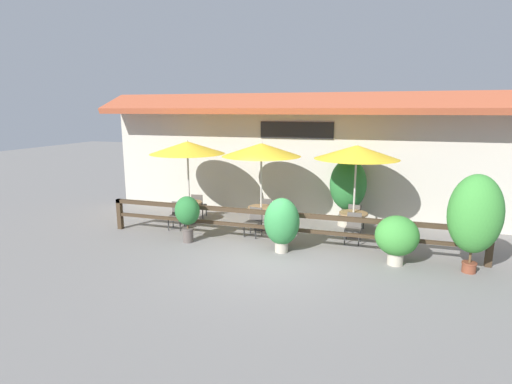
% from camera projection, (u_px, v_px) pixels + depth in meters
% --- Properties ---
extents(ground_plane, '(60.00, 60.00, 0.00)m').
position_uv_depth(ground_plane, '(269.00, 258.00, 10.05)').
color(ground_plane, slate).
extents(building_facade, '(14.28, 1.49, 4.23)m').
position_uv_depth(building_facade, '(302.00, 155.00, 13.44)').
color(building_facade, '#BCB7A8').
rests_on(building_facade, ground).
extents(patio_railing, '(10.40, 0.14, 0.95)m').
position_uv_depth(patio_railing, '(279.00, 221.00, 10.89)').
color(patio_railing, '#3D2D1E').
rests_on(patio_railing, ground).
extents(patio_umbrella_near, '(2.40, 2.40, 2.72)m').
position_uv_depth(patio_umbrella_near, '(187.00, 148.00, 12.68)').
color(patio_umbrella_near, '#B7B2A8').
rests_on(patio_umbrella_near, ground).
extents(dining_table_near, '(0.83, 0.83, 0.71)m').
position_uv_depth(dining_table_near, '(189.00, 206.00, 13.07)').
color(dining_table_near, olive).
rests_on(dining_table_near, ground).
extents(chair_near_streetside, '(0.47, 0.47, 0.83)m').
position_uv_depth(chair_near_streetside, '(177.00, 214.00, 12.47)').
color(chair_near_streetside, '#514C47').
rests_on(chair_near_streetside, ground).
extents(chair_near_wallside, '(0.46, 0.46, 0.83)m').
position_uv_depth(chair_near_wallside, '(198.00, 205.00, 13.74)').
color(chair_near_wallside, '#514C47').
rests_on(chair_near_wallside, ground).
extents(patio_umbrella_middle, '(2.40, 2.40, 2.72)m').
position_uv_depth(patio_umbrella_middle, '(261.00, 150.00, 12.01)').
color(patio_umbrella_middle, '#B7B2A8').
rests_on(patio_umbrella_middle, ground).
extents(dining_table_middle, '(0.83, 0.83, 0.71)m').
position_uv_depth(dining_table_middle, '(261.00, 211.00, 12.40)').
color(dining_table_middle, olive).
rests_on(dining_table_middle, ground).
extents(chair_middle_streetside, '(0.49, 0.49, 0.83)m').
position_uv_depth(chair_middle_streetside, '(254.00, 221.00, 11.76)').
color(chair_middle_streetside, '#514C47').
rests_on(chair_middle_streetside, ground).
extents(chair_middle_wallside, '(0.47, 0.47, 0.83)m').
position_uv_depth(chair_middle_wallside, '(266.00, 209.00, 13.09)').
color(chair_middle_wallside, '#514C47').
rests_on(chair_middle_wallside, ground).
extents(patio_umbrella_far, '(2.40, 2.40, 2.72)m').
position_uv_depth(patio_umbrella_far, '(357.00, 152.00, 11.33)').
color(patio_umbrella_far, '#B7B2A8').
rests_on(patio_umbrella_far, ground).
extents(dining_table_far, '(0.83, 0.83, 0.71)m').
position_uv_depth(dining_table_far, '(353.00, 217.00, 11.72)').
color(dining_table_far, olive).
rests_on(dining_table_far, ground).
extents(chair_far_streetside, '(0.44, 0.44, 0.83)m').
position_uv_depth(chair_far_streetside, '(353.00, 227.00, 11.15)').
color(chair_far_streetside, '#514C47').
rests_on(chair_far_streetside, ground).
extents(chair_far_wallside, '(0.51, 0.51, 0.83)m').
position_uv_depth(chair_far_wallside, '(356.00, 216.00, 12.30)').
color(chair_far_wallside, '#514C47').
rests_on(chair_far_wallside, ground).
extents(potted_plant_broad_leaf, '(1.02, 0.92, 1.21)m').
position_uv_depth(potted_plant_broad_leaf, '(397.00, 237.00, 9.51)').
color(potted_plant_broad_leaf, '#B7AD99').
rests_on(potted_plant_broad_leaf, ground).
extents(potted_plant_small_flowering, '(1.15, 1.04, 2.29)m').
position_uv_depth(potted_plant_small_flowering, '(475.00, 215.00, 8.91)').
color(potted_plant_small_flowering, brown).
rests_on(potted_plant_small_flowering, ground).
extents(potted_plant_tall_tropical, '(0.71, 0.64, 1.32)m').
position_uv_depth(potted_plant_tall_tropical, '(187.00, 213.00, 11.12)').
color(potted_plant_tall_tropical, '#564C47').
rests_on(potted_plant_tall_tropical, ground).
extents(potted_plant_corner_fern, '(0.93, 0.84, 1.44)m').
position_uv_depth(potted_plant_corner_fern, '(282.00, 223.00, 10.35)').
color(potted_plant_corner_fern, '#B7AD99').
rests_on(potted_plant_corner_fern, ground).
extents(potted_plant_entrance_palm, '(1.15, 1.03, 2.17)m').
position_uv_depth(potted_plant_entrance_palm, '(348.00, 186.00, 12.63)').
color(potted_plant_entrance_palm, '#B7AD99').
rests_on(potted_plant_entrance_palm, ground).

